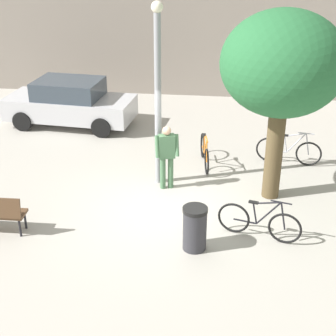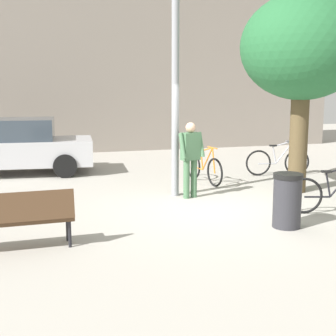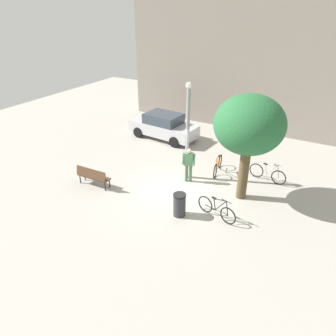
% 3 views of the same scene
% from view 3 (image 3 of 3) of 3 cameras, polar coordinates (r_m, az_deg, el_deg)
% --- Properties ---
extents(ground_plane, '(36.00, 36.00, 0.00)m').
position_cam_3_polar(ground_plane, '(14.28, 2.64, -4.42)').
color(ground_plane, '#A8A399').
extents(building_facade, '(16.83, 2.00, 8.43)m').
position_cam_3_polar(building_facade, '(21.74, 15.57, 17.77)').
color(building_facade, gray).
rests_on(building_facade, ground_plane).
extents(lamppost, '(0.28, 0.28, 4.55)m').
position_cam_3_polar(lamppost, '(14.49, 3.53, 7.05)').
color(lamppost, gray).
rests_on(lamppost, ground_plane).
extents(person_by_lamppost, '(0.63, 0.40, 1.67)m').
position_cam_3_polar(person_by_lamppost, '(14.74, 3.69, 0.92)').
color(person_by_lamppost, '#47704C').
rests_on(person_by_lamppost, ground_plane).
extents(park_bench, '(1.61, 0.51, 0.92)m').
position_cam_3_polar(park_bench, '(14.90, -13.23, -1.32)').
color(park_bench, '#513823').
rests_on(park_bench, ground_plane).
extents(plaza_tree, '(2.79, 2.79, 4.50)m').
position_cam_3_polar(plaza_tree, '(12.92, 14.25, 7.30)').
color(plaza_tree, brown).
rests_on(plaza_tree, ground_plane).
extents(bicycle_silver, '(1.79, 0.36, 0.97)m').
position_cam_3_polar(bicycle_silver, '(15.73, 17.27, -0.93)').
color(bicycle_silver, black).
rests_on(bicycle_silver, ground_plane).
extents(bicycle_black, '(1.76, 0.54, 0.97)m').
position_cam_3_polar(bicycle_black, '(12.68, 8.62, -7.26)').
color(bicycle_black, black).
rests_on(bicycle_black, ground_plane).
extents(bicycle_orange, '(0.34, 1.79, 0.97)m').
position_cam_3_polar(bicycle_orange, '(15.93, 8.83, 0.43)').
color(bicycle_orange, black).
rests_on(bicycle_orange, ground_plane).
extents(parked_car_silver, '(4.34, 2.12, 1.55)m').
position_cam_3_polar(parked_car_silver, '(19.77, -0.81, 7.48)').
color(parked_car_silver, '#B7B7BC').
rests_on(parked_car_silver, ground_plane).
extents(trash_bin, '(0.51, 0.51, 0.96)m').
position_cam_3_polar(trash_bin, '(12.63, 2.05, -6.53)').
color(trash_bin, '#2D2D33').
rests_on(trash_bin, ground_plane).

